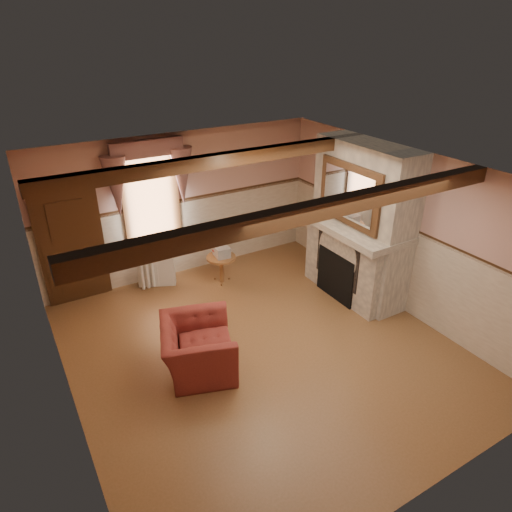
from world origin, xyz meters
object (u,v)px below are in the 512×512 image
side_table (221,269)px  mantel_clock (326,204)px  armchair (198,348)px  radiator (156,271)px  oil_lamp (333,205)px  bowl (360,224)px

side_table → mantel_clock: mantel_clock is taller
armchair → radiator: size_ratio=1.65×
oil_lamp → radiator: bearing=153.0°
side_table → oil_lamp: 2.45m
armchair → side_table: armchair is taller
armchair → radiator: armchair is taller
mantel_clock → bowl: bearing=-90.0°
armchair → bowl: bearing=-64.7°
armchair → bowl: size_ratio=3.55×
bowl → mantel_clock: bearing=90.0°
side_table → oil_lamp: size_ratio=2.01×
side_table → radiator: (-1.13, 0.53, 0.02)m
mantel_clock → oil_lamp: size_ratio=0.86×
side_table → mantel_clock: (1.84, -0.76, 1.25)m
armchair → oil_lamp: bearing=-52.7°
mantel_clock → oil_lamp: (0.00, -0.22, 0.04)m
radiator → mantel_clock: 3.46m
oil_lamp → bowl: bearing=-90.0°
armchair → radiator: bearing=11.8°
oil_lamp → armchair: bearing=-161.1°
bowl → mantel_clock: size_ratio=1.35×
side_table → oil_lamp: oil_lamp is taller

